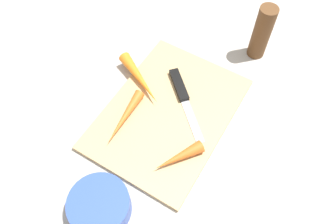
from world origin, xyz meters
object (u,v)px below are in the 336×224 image
object	(u,v)px
knife	(181,90)
carrot_medium	(125,117)
cutting_board	(168,113)
small_bowl	(98,205)
pepper_grinder	(262,33)
carrot_shortest	(179,157)
carrot_longest	(140,78)

from	to	relation	value
knife	carrot_medium	size ratio (longest dim) A/B	1.13
cutting_board	small_bowl	size ratio (longest dim) A/B	3.07
knife	pepper_grinder	size ratio (longest dim) A/B	1.10
carrot_medium	small_bowl	bearing A→B (deg)	15.09
carrot_medium	small_bowl	distance (m)	0.20
carrot_medium	pepper_grinder	xyz separation A→B (m)	(-0.34, 0.17, 0.05)
cutting_board	carrot_shortest	distance (m)	0.12
cutting_board	carrot_longest	size ratio (longest dim) A/B	2.30
carrot_medium	carrot_shortest	size ratio (longest dim) A/B	1.33
carrot_shortest	small_bowl	distance (m)	0.18
cutting_board	carrot_longest	world-z (taller)	carrot_longest
carrot_medium	carrot_longest	size ratio (longest dim) A/B	0.91
cutting_board	carrot_longest	distance (m)	0.11
knife	pepper_grinder	distance (m)	0.24
cutting_board	pepper_grinder	world-z (taller)	pepper_grinder
cutting_board	knife	distance (m)	0.07
knife	small_bowl	distance (m)	0.32
knife	carrot_medium	distance (m)	0.15
carrot_medium	carrot_longest	world-z (taller)	carrot_longest
carrot_medium	pepper_grinder	distance (m)	0.38
carrot_longest	pepper_grinder	bearing A→B (deg)	77.48
cutting_board	pepper_grinder	bearing A→B (deg)	160.45
knife	carrot_longest	xyz separation A→B (m)	(0.03, -0.10, 0.01)
cutting_board	carrot_medium	xyz separation A→B (m)	(0.07, -0.07, 0.02)
knife	carrot_longest	size ratio (longest dim) A/B	1.03
knife	pepper_grinder	world-z (taller)	pepper_grinder
carrot_longest	pepper_grinder	world-z (taller)	pepper_grinder
carrot_medium	small_bowl	size ratio (longest dim) A/B	1.22
pepper_grinder	carrot_longest	bearing A→B (deg)	-39.86
carrot_shortest	carrot_medium	bearing A→B (deg)	-66.82
knife	carrot_medium	xyz separation A→B (m)	(0.13, -0.07, 0.01)
cutting_board	small_bowl	xyz separation A→B (m)	(0.25, -0.00, 0.02)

